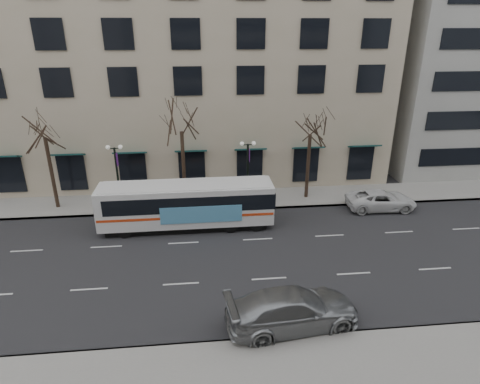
{
  "coord_description": "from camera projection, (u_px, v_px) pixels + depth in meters",
  "views": [
    {
      "loc": [
        1.41,
        -21.28,
        13.36
      ],
      "look_at": [
        3.68,
        1.14,
        4.0
      ],
      "focal_mm": 30.0,
      "sensor_mm": 36.0,
      "label": 1
    }
  ],
  "objects": [
    {
      "name": "white_pickup",
      "position": [
        381.0,
        200.0,
        31.38
      ],
      "size": [
        5.46,
        2.67,
        1.49
      ],
      "primitive_type": "imported",
      "rotation": [
        0.0,
        0.0,
        1.53
      ],
      "color": "silver",
      "rests_on": "ground"
    },
    {
      "name": "lamp_post_left",
      "position": [
        117.0,
        174.0,
        30.48
      ],
      "size": [
        1.22,
        0.45,
        5.21
      ],
      "color": "black",
      "rests_on": "ground"
    },
    {
      "name": "ground",
      "position": [
        182.0,
        262.0,
        24.54
      ],
      "size": [
        160.0,
        160.0,
        0.0
      ],
      "primitive_type": "plane",
      "color": "black",
      "rests_on": "ground"
    },
    {
      "name": "sidewalk_far",
      "position": [
        246.0,
        199.0,
        33.25
      ],
      "size": [
        80.0,
        4.0,
        0.15
      ],
      "primitive_type": "cube",
      "color": "gray",
      "rests_on": "ground"
    },
    {
      "name": "building_hotel",
      "position": [
        162.0,
        41.0,
        39.05
      ],
      "size": [
        40.0,
        20.0,
        24.0
      ],
      "primitive_type": "cube",
      "color": "tan",
      "rests_on": "ground"
    },
    {
      "name": "city_bus",
      "position": [
        188.0,
        204.0,
        28.13
      ],
      "size": [
        12.14,
        2.74,
        3.29
      ],
      "rotation": [
        0.0,
        0.0,
        0.01
      ],
      "color": "white",
      "rests_on": "ground"
    },
    {
      "name": "lamp_post_right",
      "position": [
        248.0,
        169.0,
        31.41
      ],
      "size": [
        1.22,
        0.45,
        5.21
      ],
      "color": "black",
      "rests_on": "ground"
    },
    {
      "name": "tree_far_left",
      "position": [
        43.0,
        125.0,
        29.13
      ],
      "size": [
        3.6,
        3.6,
        8.34
      ],
      "color": "black",
      "rests_on": "ground"
    },
    {
      "name": "silver_car",
      "position": [
        293.0,
        309.0,
        19.0
      ],
      "size": [
        6.69,
        3.39,
        1.86
      ],
      "primitive_type": "imported",
      "rotation": [
        0.0,
        0.0,
        1.7
      ],
      "color": "#93979A",
      "rests_on": "ground"
    },
    {
      "name": "tree_far_right",
      "position": [
        311.0,
        122.0,
        31.09
      ],
      "size": [
        3.6,
        3.6,
        8.06
      ],
      "color": "black",
      "rests_on": "ground"
    },
    {
      "name": "tree_far_mid",
      "position": [
        181.0,
        119.0,
        29.98
      ],
      "size": [
        3.6,
        3.6,
        8.55
      ],
      "color": "black",
      "rests_on": "ground"
    }
  ]
}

